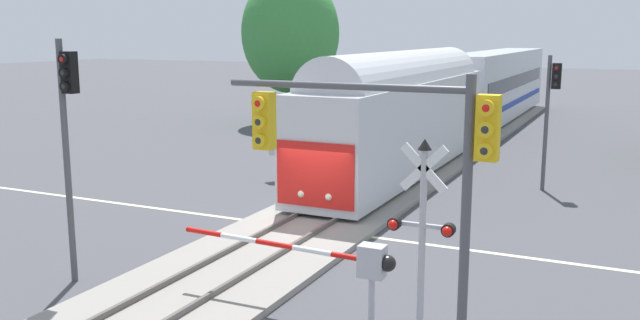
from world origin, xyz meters
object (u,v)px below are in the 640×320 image
(crossing_gate_far, at_px, (289,149))
(traffic_signal_far_side, at_px, (551,101))
(commuter_train, at_px, (461,94))
(crossing_gate_near, at_px, (349,260))
(traffic_signal_median, at_px, (67,123))
(pine_left_background, at_px, (290,33))
(traffic_signal_near_right, at_px, (393,159))
(crossing_signal_mast, at_px, (422,221))

(crossing_gate_far, relative_size, traffic_signal_far_side, 1.06)
(commuter_train, bearing_deg, crossing_gate_near, -81.33)
(traffic_signal_far_side, bearing_deg, commuter_train, 119.71)
(crossing_gate_near, height_order, traffic_signal_median, traffic_signal_median)
(traffic_signal_median, xyz_separation_m, pine_left_background, (-9.35, 29.63, 2.14))
(commuter_train, relative_size, crossing_gate_near, 7.84)
(traffic_signal_near_right, height_order, pine_left_background, pine_left_background)
(crossing_gate_far, relative_size, traffic_signal_near_right, 1.01)
(crossing_gate_far, distance_m, traffic_signal_far_side, 10.72)
(crossing_signal_mast, bearing_deg, traffic_signal_far_side, 87.98)
(commuter_train, xyz_separation_m, traffic_signal_median, (-3.18, -26.66, 1.29))
(crossing_signal_mast, relative_size, traffic_signal_median, 0.69)
(traffic_signal_far_side, bearing_deg, traffic_signal_near_right, -91.08)
(crossing_signal_mast, bearing_deg, traffic_signal_near_right, -85.12)
(traffic_signal_median, bearing_deg, crossing_gate_far, 93.11)
(crossing_gate_far, height_order, pine_left_background, pine_left_background)
(crossing_gate_near, bearing_deg, crossing_signal_mast, -12.35)
(crossing_gate_near, xyz_separation_m, traffic_signal_near_right, (1.92, -2.81, 2.85))
(commuter_train, distance_m, traffic_signal_median, 26.88)
(crossing_signal_mast, bearing_deg, pine_left_background, 121.88)
(crossing_gate_far, bearing_deg, traffic_signal_far_side, 15.84)
(traffic_signal_median, bearing_deg, crossing_gate_near, 5.87)
(commuter_train, distance_m, traffic_signal_far_side, 12.57)
(crossing_signal_mast, xyz_separation_m, pine_left_background, (-18.21, 29.27, 3.64))
(commuter_train, bearing_deg, crossing_gate_far, -105.77)
(traffic_signal_median, height_order, traffic_signal_far_side, traffic_signal_median)
(crossing_gate_far, relative_size, traffic_signal_median, 0.93)
(crossing_signal_mast, bearing_deg, crossing_gate_far, 127.29)
(traffic_signal_median, relative_size, traffic_signal_near_right, 1.08)
(crossing_gate_near, bearing_deg, traffic_signal_median, -174.13)
(crossing_signal_mast, xyz_separation_m, crossing_gate_far, (-9.56, 12.55, -1.15))
(commuter_train, relative_size, pine_left_background, 4.06)
(commuter_train, relative_size, traffic_signal_near_right, 7.44)
(traffic_signal_far_side, xyz_separation_m, pine_left_background, (-18.75, 13.86, 2.60))
(crossing_gate_far, bearing_deg, crossing_signal_mast, -52.71)
(traffic_signal_median, height_order, pine_left_background, pine_left_background)
(crossing_gate_far, bearing_deg, traffic_signal_near_right, -56.90)
(crossing_gate_near, distance_m, crossing_signal_mast, 2.11)
(commuter_train, height_order, pine_left_background, pine_left_background)
(crossing_gate_near, xyz_separation_m, traffic_signal_far_side, (2.26, 15.04, 2.20))
(commuter_train, bearing_deg, crossing_signal_mast, -77.83)
(crossing_gate_far, relative_size, pine_left_background, 0.55)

